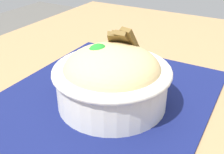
{
  "coord_description": "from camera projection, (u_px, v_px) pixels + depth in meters",
  "views": [
    {
      "loc": [
        -0.31,
        -0.23,
        1.05
      ],
      "look_at": [
        0.03,
        -0.04,
        0.83
      ],
      "focal_mm": 44.06,
      "sensor_mm": 36.0,
      "label": 1
    }
  ],
  "objects": [
    {
      "name": "table",
      "position": [
        87.0,
        138.0,
        0.5
      ],
      "size": [
        1.29,
        0.81,
        0.78
      ],
      "color": "#99754C",
      "rests_on": "ground_plane"
    },
    {
      "name": "placemat",
      "position": [
        106.0,
        97.0,
        0.49
      ],
      "size": [
        0.41,
        0.35,
        0.0
      ],
      "primitive_type": "cube",
      "rotation": [
        0.0,
        0.0,
        -0.0
      ],
      "color": "#11194C",
      "rests_on": "table"
    },
    {
      "name": "bowl",
      "position": [
        112.0,
        77.0,
        0.45
      ],
      "size": [
        0.21,
        0.21,
        0.13
      ],
      "color": "silver",
      "rests_on": "placemat"
    },
    {
      "name": "fork",
      "position": [
        126.0,
        70.0,
        0.58
      ],
      "size": [
        0.03,
        0.14,
        0.0
      ],
      "color": "#B7B7B7",
      "rests_on": "placemat"
    }
  ]
}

